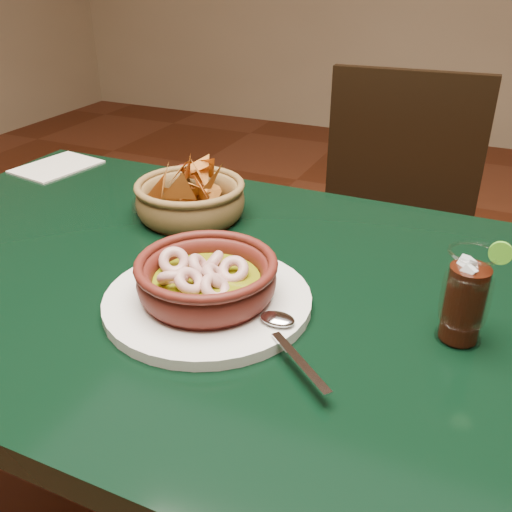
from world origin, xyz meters
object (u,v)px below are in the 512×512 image
at_px(dining_chair, 388,241).
at_px(chip_basket, 190,198).
at_px(dining_table, 185,318).
at_px(shrimp_plate, 207,284).
at_px(cola_drink, 465,297).

height_order(dining_chair, chip_basket, dining_chair).
bearing_deg(dining_table, shrimp_plate, -41.39).
distance_m(shrimp_plate, chip_basket, 0.31).
xyz_separation_m(dining_table, shrimp_plate, (0.09, -0.08, 0.13)).
relative_size(dining_table, shrimp_plate, 3.23).
xyz_separation_m(dining_chair, shrimp_plate, (-0.10, -0.79, 0.27)).
relative_size(shrimp_plate, cola_drink, 2.54).
relative_size(dining_chair, cola_drink, 6.38).
height_order(dining_chair, shrimp_plate, dining_chair).
bearing_deg(dining_chair, cola_drink, -72.36).
relative_size(shrimp_plate, chip_basket, 1.57).
relative_size(dining_table, cola_drink, 8.20).
height_order(dining_table, dining_chair, dining_chair).
relative_size(dining_chair, shrimp_plate, 2.51).
distance_m(shrimp_plate, cola_drink, 0.34).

